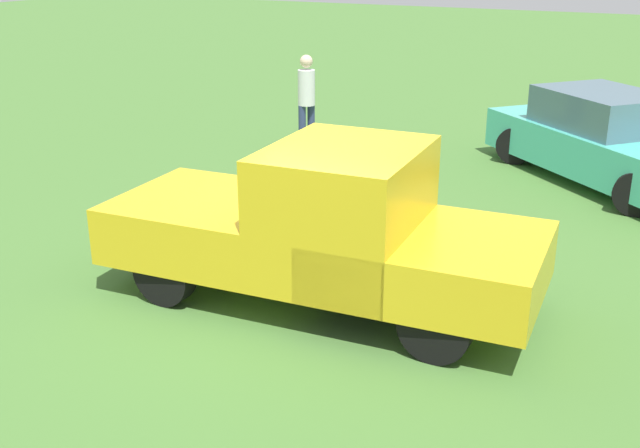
# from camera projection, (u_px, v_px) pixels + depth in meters

# --- Properties ---
(ground_plane) EXTENTS (80.00, 80.00, 0.00)m
(ground_plane) POSITION_uv_depth(u_px,v_px,m) (315.00, 296.00, 8.60)
(ground_plane) COLOR #477533
(pickup_truck) EXTENTS (4.87, 2.16, 1.78)m
(pickup_truck) POSITION_uv_depth(u_px,v_px,m) (331.00, 225.00, 8.15)
(pickup_truck) COLOR black
(pickup_truck) RESTS_ON ground_plane
(sedan_far) EXTENTS (4.57, 4.30, 1.48)m
(sedan_far) POSITION_uv_depth(u_px,v_px,m) (607.00, 141.00, 12.51)
(sedan_far) COLOR black
(sedan_far) RESTS_ON ground_plane
(person_bystander) EXTENTS (0.44, 0.44, 1.81)m
(person_bystander) POSITION_uv_depth(u_px,v_px,m) (307.00, 97.00, 14.28)
(person_bystander) COLOR navy
(person_bystander) RESTS_ON ground_plane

